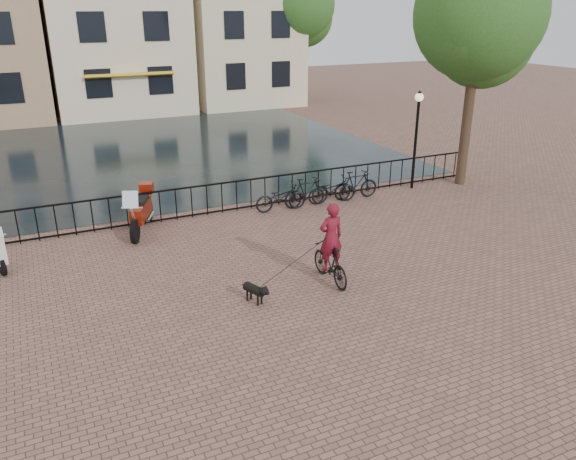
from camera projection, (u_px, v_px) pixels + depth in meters
name	position (u px, v px, depth m)	size (l,w,h in m)	color
ground	(350.00, 334.00, 11.47)	(100.00, 100.00, 0.00)	brown
canal_water	(157.00, 151.00, 26.02)	(20.00, 20.00, 0.00)	black
railing	(222.00, 198.00, 18.01)	(20.00, 0.05, 1.02)	black
canal_house_mid	(110.00, 12.00, 34.72)	(8.00, 9.50, 11.80)	beige
canal_house_right	(232.00, 0.00, 37.59)	(7.00, 9.00, 13.30)	beige
tree_near_right	(479.00, 15.00, 19.03)	(4.48, 4.48, 8.24)	black
tree_far_right	(298.00, 5.00, 36.56)	(4.76, 4.76, 8.76)	black
lamp_post	(417.00, 124.00, 19.82)	(0.30, 0.30, 3.45)	black
cyclist	(331.00, 248.00, 13.32)	(0.74, 1.71, 2.34)	black
dog	(254.00, 292.00, 12.59)	(0.52, 0.80, 0.52)	black
motorcycle	(140.00, 206.00, 16.38)	(1.41, 2.26, 1.60)	maroon
parked_bike_0	(281.00, 197.00, 18.24)	(0.60, 1.72, 0.90)	black
parked_bike_1	(307.00, 192.00, 18.59)	(0.47, 1.66, 1.00)	black
parked_bike_2	(332.00, 190.00, 18.99)	(0.60, 1.72, 0.90)	black
parked_bike_3	(356.00, 185.00, 19.34)	(0.47, 1.66, 1.00)	black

